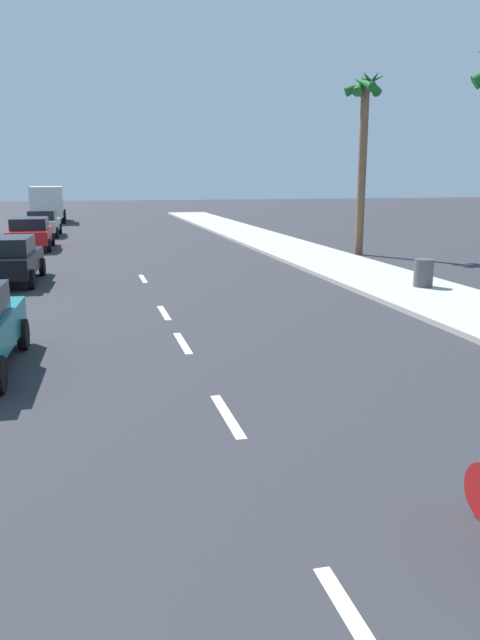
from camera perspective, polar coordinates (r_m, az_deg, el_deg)
The scene contains 13 objects.
ground_plane at distance 19.89m, azimuth -8.22°, elevation 2.66°, with size 160.00×160.00×0.00m, color #2D2D33.
sidewalk_strip at distance 23.91m, azimuth 10.63°, elevation 4.47°, with size 3.60×80.00×0.14m, color #B2ADA3.
lane_stripe_1 at distance 5.55m, azimuth 11.24°, elevation -26.56°, with size 0.16×1.80×0.01m, color white.
lane_stripe_2 at distance 9.49m, azimuth -1.18°, elevation -8.74°, with size 0.16×1.80×0.01m, color white.
lane_stripe_3 at distance 13.55m, azimuth -5.29°, elevation -2.10°, with size 0.16×1.80×0.01m, color white.
lane_stripe_4 at distance 16.61m, azimuth -6.99°, elevation 0.67°, with size 0.16×1.80×0.01m, color white.
lane_stripe_5 at distance 22.34m, azimuth -8.90°, elevation 3.77°, with size 0.16×1.80×0.01m, color white.
parked_car_black at distance 22.48m, azimuth -20.49°, elevation 5.32°, with size 2.17×4.36×1.57m.
parked_car_red at distance 32.84m, azimuth -18.69°, elevation 7.63°, with size 2.14×4.56×1.57m.
parked_car_silver at distance 39.93m, azimuth -17.61°, elevation 8.53°, with size 2.05×4.16×1.57m.
delivery_truck at distance 52.50m, azimuth -17.26°, elevation 10.21°, with size 2.74×6.27×2.80m.
palm_tree_far at distance 29.49m, azimuth 11.34°, elevation 17.56°, with size 1.90×1.64×8.22m.
trash_bin_far at distance 20.43m, azimuth 16.49°, elevation 4.17°, with size 0.60×0.60×0.87m, color #47474C.
Camera 1 is at (-1.96, 0.52, 3.52)m, focal length 34.87 mm.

